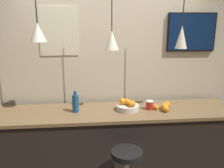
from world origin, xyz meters
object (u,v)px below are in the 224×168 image
at_px(fruit_bowl, 128,106).
at_px(mounted_tv, 192,32).
at_px(juice_bottle, 76,103).
at_px(spread_jar, 150,105).

bearing_deg(fruit_bowl, mounted_tv, 23.36).
height_order(juice_bottle, mounted_tv, mounted_tv).
relative_size(fruit_bowl, spread_jar, 2.48).
relative_size(juice_bottle, mounted_tv, 0.40).
distance_m(fruit_bowl, spread_jar, 0.28).
bearing_deg(mounted_tv, juice_bottle, -165.95).
height_order(fruit_bowl, spread_jar, fruit_bowl).
distance_m(juice_bottle, spread_jar, 0.94).
height_order(fruit_bowl, juice_bottle, juice_bottle).
distance_m(spread_jar, mounted_tv, 1.17).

